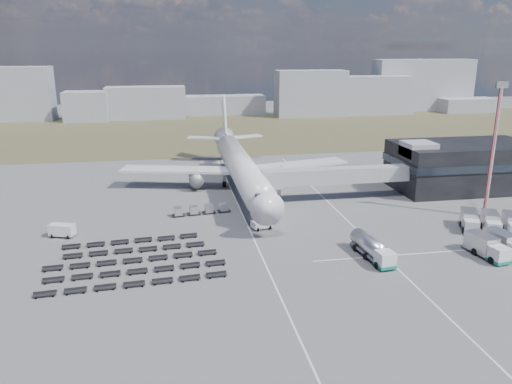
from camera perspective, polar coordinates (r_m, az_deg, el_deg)
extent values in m
plane|color=#565659|center=(79.47, 1.43, -5.85)|extent=(420.00, 420.00, 0.00)
cube|color=brown|center=(185.17, -5.27, 6.93)|extent=(420.00, 90.00, 0.01)
cube|color=silver|center=(83.71, -0.59, -4.66)|extent=(0.25, 110.00, 0.01)
cube|color=silver|center=(88.22, 11.06, -3.86)|extent=(0.25, 110.00, 0.01)
cube|color=silver|center=(81.10, 20.31, -6.44)|extent=(40.00, 0.25, 0.01)
cube|color=black|center=(117.39, 22.65, 2.76)|extent=(30.00, 16.00, 10.00)
cube|color=#262D38|center=(117.14, 22.71, 3.33)|extent=(30.40, 16.40, 1.60)
cube|color=#939399|center=(108.80, 18.09, 4.66)|extent=(6.00, 6.00, 3.00)
cube|color=#939399|center=(101.33, 9.26, 1.89)|extent=(29.80, 3.00, 3.00)
cube|color=#939399|center=(97.37, 1.87, 1.51)|extent=(4.00, 3.60, 3.40)
cylinder|color=slate|center=(98.82, 2.65, 0.19)|extent=(0.70, 0.70, 5.10)
cylinder|color=black|center=(99.43, 2.63, -0.97)|extent=(1.40, 0.90, 1.40)
cylinder|color=silver|center=(106.09, -1.71, 2.86)|extent=(5.60, 48.00, 5.60)
cone|color=silver|center=(80.89, 0.97, -1.45)|extent=(5.60, 5.00, 5.60)
cone|color=silver|center=(133.11, -3.45, 5.96)|extent=(5.60, 8.00, 5.60)
cube|color=black|center=(82.53, 0.72, -0.50)|extent=(2.20, 2.00, 0.80)
cube|color=silver|center=(110.23, -8.79, 2.55)|extent=(25.59, 11.38, 0.50)
cube|color=silver|center=(113.62, 4.44, 3.10)|extent=(25.59, 11.38, 0.50)
cylinder|color=slate|center=(108.82, -6.89, 1.52)|extent=(3.00, 5.00, 3.00)
cylinder|color=slate|center=(111.33, 2.92, 1.96)|extent=(3.00, 5.00, 3.00)
cube|color=silver|center=(134.52, -5.89, 6.18)|extent=(9.49, 5.63, 0.35)
cube|color=silver|center=(135.70, -1.23, 6.35)|extent=(9.49, 5.63, 0.35)
cube|color=silver|center=(135.16, -3.64, 8.56)|extent=(0.50, 9.06, 11.45)
cylinder|color=slate|center=(87.30, 0.28, -2.89)|extent=(0.50, 0.50, 2.50)
cylinder|color=slate|center=(110.55, -3.64, 1.22)|extent=(0.60, 0.60, 2.50)
cylinder|color=slate|center=(111.39, -0.36, 1.37)|extent=(0.60, 0.60, 2.50)
cylinder|color=black|center=(87.55, 0.28, -3.36)|extent=(0.50, 1.20, 1.20)
cube|color=#91949E|center=(221.83, -18.78, 9.27)|extent=(17.86, 12.00, 12.09)
cube|color=#91949E|center=(222.26, -12.45, 9.94)|extent=(33.29, 12.00, 13.49)
cube|color=#91949E|center=(232.55, -4.14, 9.91)|extent=(40.66, 12.00, 8.35)
cube|color=#91949E|center=(225.53, 6.25, 11.14)|extent=(30.75, 12.00, 19.96)
cube|color=#91949E|center=(235.52, 11.82, 10.76)|extent=(47.26, 12.00, 17.08)
cube|color=#91949E|center=(257.76, 18.48, 11.51)|extent=(47.64, 12.00, 24.10)
cube|color=#91949E|center=(259.22, 22.96, 9.13)|extent=(26.15, 12.00, 6.49)
cube|color=silver|center=(72.49, 14.54, -7.44)|extent=(2.58, 2.58, 2.24)
cube|color=#14765F|center=(72.84, 14.49, -8.08)|extent=(2.69, 2.69, 0.49)
cylinder|color=#BBBBC0|center=(76.10, 12.75, -5.80)|extent=(3.23, 7.53, 2.43)
cube|color=slate|center=(76.53, 12.70, -6.57)|extent=(3.14, 7.52, 0.34)
cylinder|color=black|center=(75.46, 13.22, -7.15)|extent=(2.64, 1.35, 1.07)
cube|color=silver|center=(85.17, 0.67, -3.75)|extent=(3.79, 2.81, 1.51)
cube|color=silver|center=(87.45, -21.28, -4.14)|extent=(4.38, 3.01, 2.17)
cube|color=silver|center=(115.38, -0.96, 2.13)|extent=(2.79, 6.44, 2.96)
cube|color=#14765F|center=(115.68, -0.96, 1.54)|extent=(2.90, 6.55, 0.48)
cube|color=silver|center=(79.81, 26.06, -6.45)|extent=(2.71, 2.62, 2.28)
cube|color=#14765F|center=(80.13, 25.98, -7.04)|extent=(2.82, 2.74, 0.47)
cube|color=#BBBBC0|center=(82.05, 24.35, -5.32)|extent=(3.18, 5.10, 2.70)
cube|color=#BBBBC0|center=(84.41, 26.13, -4.95)|extent=(3.18, 5.10, 2.70)
cube|color=silver|center=(90.08, 23.38, -3.65)|extent=(2.99, 2.94, 2.18)
cube|color=#14765F|center=(90.35, 23.32, -4.15)|extent=(3.12, 3.07, 0.45)
cube|color=#BBBBC0|center=(93.20, 23.14, -2.71)|extent=(4.08, 5.14, 2.58)
cube|color=silver|center=(90.67, 25.49, -3.78)|extent=(2.99, 2.94, 2.18)
cube|color=#14765F|center=(90.94, 25.42, -4.28)|extent=(3.12, 3.07, 0.45)
cube|color=#BBBBC0|center=(93.78, 25.17, -2.85)|extent=(4.08, 5.14, 2.58)
cube|color=#BBBBC0|center=(94.47, 27.17, -2.98)|extent=(4.08, 5.14, 2.58)
cube|color=black|center=(92.46, -8.87, -2.63)|extent=(2.49, 1.73, 0.16)
cube|color=#BBBBC0|center=(92.22, -8.89, -2.18)|extent=(1.61, 1.61, 1.34)
cube|color=black|center=(92.89, -7.12, -2.46)|extent=(2.49, 1.73, 0.16)
cube|color=#BBBBC0|center=(92.65, -7.14, -2.02)|extent=(1.61, 1.61, 1.34)
cube|color=black|center=(93.41, -5.40, -2.30)|extent=(2.49, 1.73, 0.16)
cube|color=#BBBBC0|center=(93.17, -5.41, -1.86)|extent=(1.61, 1.61, 1.34)
cube|color=black|center=(94.01, -3.70, -2.14)|extent=(2.49, 1.73, 0.16)
cube|color=#BBBBC0|center=(93.77, -3.71, -1.70)|extent=(1.61, 1.61, 1.34)
cube|color=black|center=(67.94, -13.74, -10.06)|extent=(25.41, 3.51, 0.65)
cube|color=black|center=(71.38, -13.83, -8.73)|extent=(25.41, 3.51, 0.65)
cube|color=black|center=(74.86, -13.90, -7.52)|extent=(25.41, 3.51, 0.65)
cube|color=black|center=(78.37, -13.97, -6.42)|extent=(21.80, 3.20, 0.65)
cube|color=black|center=(81.91, -14.03, -5.42)|extent=(21.80, 3.20, 0.65)
cylinder|color=#A81A25|center=(97.47, 25.41, 3.94)|extent=(0.66, 0.66, 23.43)
cube|color=slate|center=(95.95, 26.29, 10.94)|extent=(2.27, 0.63, 1.12)
cube|color=#565659|center=(100.29, 24.61, -2.53)|extent=(1.87, 1.87, 0.28)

